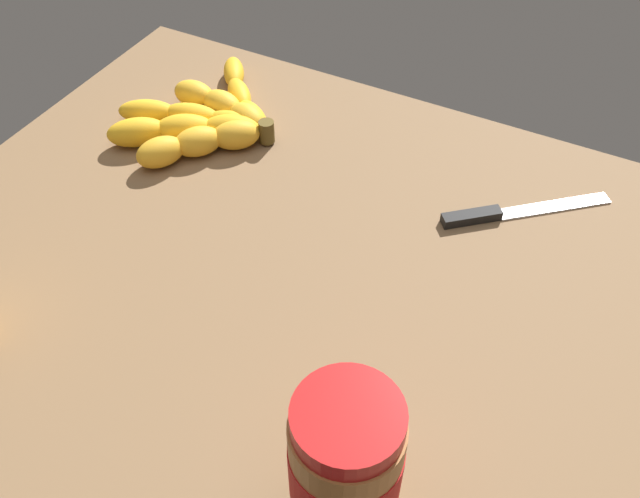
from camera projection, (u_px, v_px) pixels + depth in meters
The scene contains 4 objects.
ground_plane at pixel (327, 289), 75.82cm from camera, with size 95.85×70.16×4.31cm, color brown.
banana_bunch at pixel (205, 120), 90.59cm from camera, with size 21.66×27.30×3.79cm.
peanut_butter_jar at pixel (345, 469), 50.98cm from camera, with size 8.43×8.43×15.73cm.
butter_knife at pixel (512, 211), 80.53cm from camera, with size 17.01×14.73×1.20cm.
Camera 1 is at (21.94, -43.80, 55.88)cm, focal length 38.89 mm.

